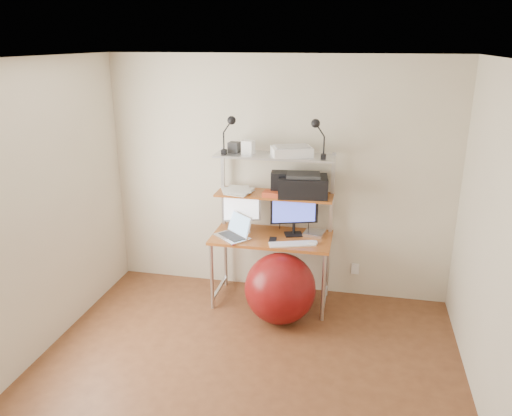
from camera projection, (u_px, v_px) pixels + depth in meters
The scene contains 20 objects.
room at pixel (236, 244), 3.53m from camera, with size 3.60×3.60×3.60m.
computer_desk at pixel (273, 214), 5.02m from camera, with size 1.20×0.60×1.57m.
wall_outlet at pixel (355, 269), 5.32m from camera, with size 0.08×0.01×0.12m, color white.
monitor_silver at pixel (242, 210), 5.10m from camera, with size 0.39×0.18×0.44m.
monitor_black at pixel (294, 212), 5.00m from camera, with size 0.47×0.20×0.48m.
laptop at pixel (236, 232), 5.00m from camera, with size 0.44×0.44×0.30m.
keyboard at pixel (292, 244), 4.82m from camera, with size 0.45×0.13×0.01m, color white.
mouse at pixel (313, 243), 4.84m from camera, with size 0.09×0.05×0.02m, color white.
mac_mini at pixel (314, 233), 5.06m from camera, with size 0.20×0.20×0.04m, color silver.
phone at pixel (273, 240), 4.93m from camera, with size 0.07×0.13×0.01m, color black.
printer at pixel (303, 185), 4.92m from camera, with size 0.52×0.38×0.23m.
nas_cube at pixel (279, 183), 4.98m from camera, with size 0.16×0.16×0.23m, color black.
red_box at pixel (273, 194), 4.92m from camera, with size 0.19×0.13×0.05m, color #B83D1D.
scanner at pixel (292, 151), 4.83m from camera, with size 0.44×0.36×0.10m.
box_white at pixel (248, 147), 4.91m from camera, with size 0.11×0.09×0.13m, color white.
box_grey at pixel (234, 147), 4.97m from camera, with size 0.10×0.10×0.10m, color #2E2E30.
clip_lamp_left at pixel (230, 127), 4.81m from camera, with size 0.15×0.08×0.38m.
clip_lamp_right at pixel (317, 130), 4.63m from camera, with size 0.15×0.08×0.38m.
exercise_ball at pixel (280, 288), 4.81m from camera, with size 0.69×0.69×0.69m, color maroon.
paper_stack at pixel (238, 190), 5.09m from camera, with size 0.38×0.40×0.02m.
Camera 1 is at (0.82, -3.16, 2.63)m, focal length 35.00 mm.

